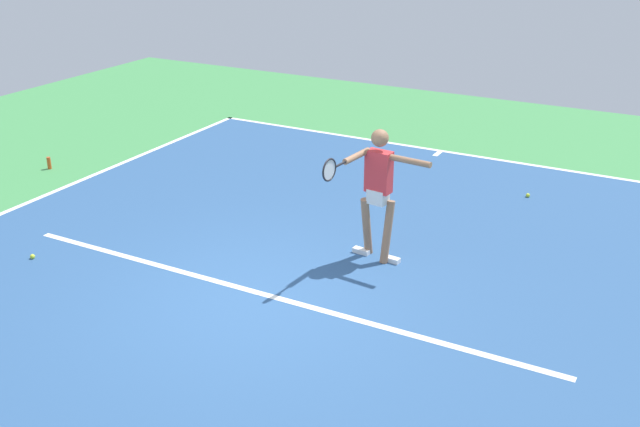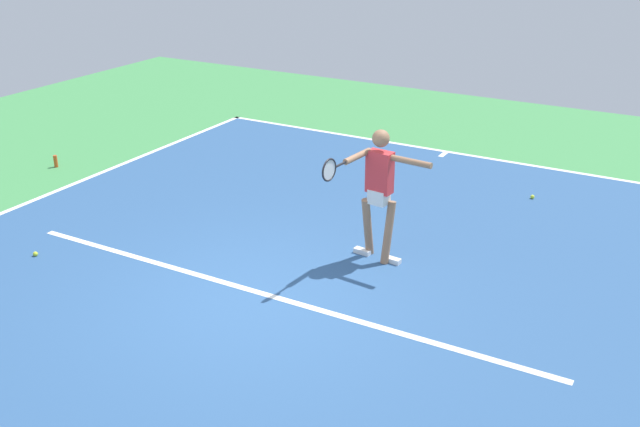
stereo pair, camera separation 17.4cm
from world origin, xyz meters
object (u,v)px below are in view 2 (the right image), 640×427
at_px(tennis_ball_near_service_line, 532,197).
at_px(water_bottle, 56,161).
at_px(tennis_player, 378,186).
at_px(tennis_ball_far_corner, 35,254).

relative_size(tennis_ball_near_service_line, water_bottle, 0.30).
bearing_deg(tennis_ball_near_service_line, tennis_player, 68.58).
distance_m(tennis_player, tennis_ball_near_service_line, 3.65).
bearing_deg(tennis_player, tennis_ball_near_service_line, -105.65).
bearing_deg(water_bottle, tennis_player, 175.43).
xyz_separation_m(tennis_ball_far_corner, water_bottle, (2.61, -2.76, 0.08)).
relative_size(tennis_player, tennis_ball_far_corner, 27.74).
xyz_separation_m(tennis_ball_far_corner, tennis_ball_near_service_line, (-5.40, -5.48, 0.00)).
height_order(tennis_ball_far_corner, water_bottle, water_bottle).
bearing_deg(tennis_player, tennis_ball_far_corner, 34.07).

